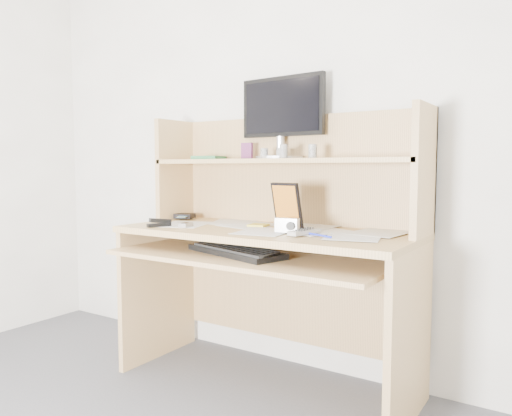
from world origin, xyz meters
The scene contains 19 objects.
back_wall centered at (0.00, 1.80, 1.25)m, with size 3.60×0.04×2.50m, color white.
desk centered at (0.00, 1.56, 0.69)m, with size 1.40×0.70×1.30m.
paper_clutter centered at (0.00, 1.48, 0.75)m, with size 1.32×0.54×0.01m, color silver.
keyboard centered at (-0.05, 1.32, 0.67)m, with size 0.54×0.32×0.03m.
tv_remote centered at (0.25, 1.40, 0.76)m, with size 0.05×0.17×0.02m, color #A1A19C.
flip_phone centered at (-0.36, 1.34, 0.77)m, with size 0.04×0.08×0.02m, color #A5A5A7.
stapler centered at (-0.48, 1.28, 0.77)m, with size 0.03×0.12×0.04m, color black.
wallet centered at (-0.62, 1.63, 0.77)m, with size 0.10×0.08×0.03m, color black.
sticky_note_pad centered at (-0.09, 1.56, 0.76)m, with size 0.09×0.09×0.01m, color #FFF843.
digital_camera centered at (0.16, 1.41, 0.79)m, with size 0.10×0.04×0.06m, color silver.
game_case centered at (0.10, 1.51, 0.86)m, with size 0.15×0.02×0.21m, color black.
blue_pen centered at (0.34, 1.37, 0.76)m, with size 0.01×0.01×0.14m, color #1B2AD0.
card_box centered at (-0.24, 1.69, 1.12)m, with size 0.06×0.02×0.09m, color maroon.
shelf_book centered at (-0.47, 1.67, 1.09)m, with size 0.14×0.19×0.02m, color #368852.
chip_stack_a centered at (-0.10, 1.63, 1.11)m, with size 0.04×0.04×0.05m, color black.
chip_stack_b centered at (0.18, 1.61, 1.11)m, with size 0.04×0.04×0.07m, color silver.
chip_stack_c centered at (-0.01, 1.63, 1.11)m, with size 0.04×0.04×0.05m, color black.
chip_stack_d centered at (0.03, 1.59, 1.11)m, with size 0.04×0.04×0.07m, color white.
monitor centered at (-0.05, 1.73, 1.30)m, with size 0.48×0.24×0.42m.
Camera 1 is at (1.23, -0.48, 1.04)m, focal length 35.00 mm.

